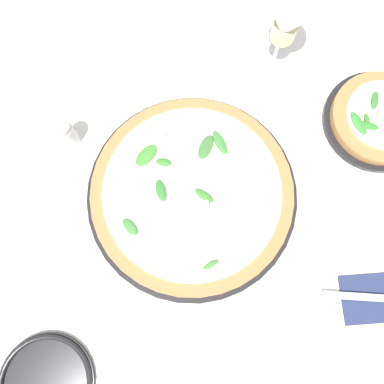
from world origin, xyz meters
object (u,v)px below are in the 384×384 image
wine_glass (287,23)px  shaker_pepper (67,133)px  side_plate_white (46,383)px  pizza_personal_side (379,119)px  pizza_arugula_main (192,194)px

wine_glass → shaker_pepper: (-0.40, -0.05, -0.08)m
wine_glass → side_plate_white: (-0.52, -0.45, -0.11)m
pizza_personal_side → shaker_pepper: shaker_pepper is taller
side_plate_white → shaker_pepper: size_ratio=2.28×
pizza_arugula_main → wine_glass: 0.32m
pizza_personal_side → shaker_pepper: 0.56m
pizza_arugula_main → side_plate_white: 0.38m
shaker_pepper → pizza_personal_side: bearing=-11.8°
pizza_arugula_main → wine_glass: bearing=44.2°
pizza_arugula_main → side_plate_white: bearing=-142.4°
side_plate_white → shaker_pepper: (0.12, 0.39, 0.02)m
side_plate_white → pizza_arugula_main: bearing=37.6°
pizza_arugula_main → pizza_personal_side: 0.37m
wine_glass → side_plate_white: wine_glass is taller
pizza_personal_side → side_plate_white: (-0.67, -0.28, -0.01)m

